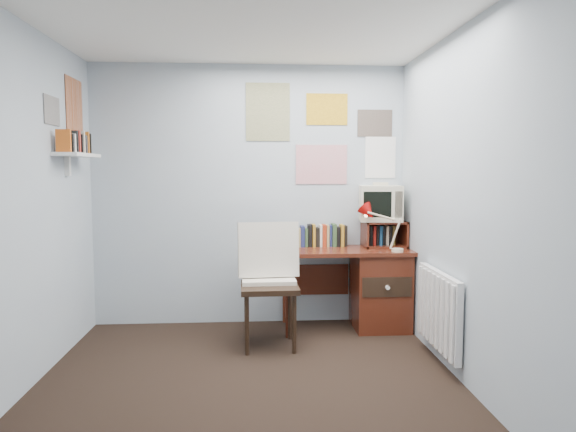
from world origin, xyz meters
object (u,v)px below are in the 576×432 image
radiator (439,310)px  wall_shelf (77,155)px  desk_chair (269,287)px  crt_tv (380,202)px  tv_riser (384,234)px  desk_lamp (398,231)px  desk (374,286)px

radiator → wall_shelf: 3.15m
desk_chair → crt_tv: 1.41m
crt_tv → desk_chair: bearing=-144.4°
desk_chair → tv_riser: bearing=25.5°
crt_tv → wall_shelf: (-2.65, -0.51, 0.43)m
desk_chair → desk_lamp: (1.17, 0.27, 0.44)m
desk → tv_riser: tv_riser is taller
crt_tv → radiator: crt_tv is taller
desk_lamp → tv_riser: desk_lamp is taller
radiator → wall_shelf: wall_shelf is taller
desk_lamp → wall_shelf: size_ratio=0.62×
desk_chair → radiator: (1.29, -0.47, -0.09)m
tv_riser → wall_shelf: size_ratio=0.65×
desk_chair → desk: bearing=23.2°
desk → desk_lamp: size_ratio=3.12×
wall_shelf → crt_tv: bearing=10.9°
desk_chair → desk_lamp: desk_lamp is taller
desk_chair → wall_shelf: size_ratio=1.65×
desk_chair → wall_shelf: (-1.57, 0.08, 1.11)m
desk_chair → radiator: desk_chair is taller
desk_chair → crt_tv: crt_tv is taller
wall_shelf → desk_lamp: bearing=3.9°
desk_lamp → tv_riser: 0.32m
desk → tv_riser: (0.12, 0.11, 0.48)m
desk_lamp → desk_chair: bearing=175.1°
crt_tv → wall_shelf: 2.73m
desk → wall_shelf: bearing=-171.6°
desk → wall_shelf: size_ratio=1.94×
desk_lamp → crt_tv: size_ratio=0.98×
radiator → wall_shelf: size_ratio=1.29×
desk_chair → desk_lamp: bearing=11.4°
desk → tv_riser: size_ratio=3.00×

